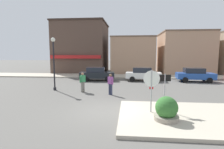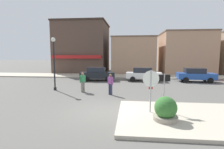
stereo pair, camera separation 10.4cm
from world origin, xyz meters
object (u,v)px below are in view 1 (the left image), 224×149
stop_sign (151,86)px  pedestrian_crossing_near (83,82)px  parked_car_second (143,74)px  parked_car_nearest (97,74)px  lamp_post (54,56)px  pedestrian_crossing_far (110,84)px  planter (166,111)px  one_way_sign (165,89)px  parked_car_third (195,75)px

stop_sign → pedestrian_crossing_near: (-4.89, 4.97, -0.65)m
parked_car_second → parked_car_nearest: bearing=-177.2°
lamp_post → pedestrian_crossing_near: 3.39m
pedestrian_crossing_far → parked_car_second: bearing=67.6°
planter → parked_car_second: (-0.04, 12.65, 0.25)m
one_way_sign → pedestrian_crossing_far: one_way_sign is taller
lamp_post → parked_car_nearest: lamp_post is taller
parked_car_third → pedestrian_crossing_far: bearing=-140.4°
parked_car_second → pedestrian_crossing_near: 8.55m
pedestrian_crossing_far → pedestrian_crossing_near: bearing=162.7°
one_way_sign → parked_car_nearest: size_ratio=0.50×
pedestrian_crossing_near → parked_car_second: bearing=50.8°
planter → stop_sign: bearing=117.5°
planter → lamp_post: size_ratio=0.27×
planter → parked_car_second: bearing=90.2°
stop_sign → parked_car_second: stop_sign is taller
one_way_sign → parked_car_third: (5.58, 11.27, -0.52)m
stop_sign → planter: stop_sign is taller
stop_sign → pedestrian_crossing_far: (-2.52, 4.23, -0.65)m
one_way_sign → parked_car_nearest: bearing=116.8°
lamp_post → parked_car_third: 15.19m
stop_sign → lamp_post: bearing=143.8°
stop_sign → pedestrian_crossing_far: bearing=120.8°
parked_car_nearest → pedestrian_crossing_far: 7.48m
planter → lamp_post: bearing=140.9°
lamp_post → parked_car_nearest: bearing=65.9°
one_way_sign → pedestrian_crossing_near: 7.33m
planter → parked_car_third: bearing=65.5°
one_way_sign → parked_car_second: bearing=91.0°
pedestrian_crossing_far → parked_car_third: bearing=39.6°
parked_car_nearest → parked_car_second: (5.40, 0.26, 0.00)m
pedestrian_crossing_far → one_way_sign: bearing=-51.0°
pedestrian_crossing_far → stop_sign: bearing=-59.2°
stop_sign → parked_car_second: 11.62m
lamp_post → pedestrian_crossing_near: lamp_post is taller
one_way_sign → parked_car_third: size_ratio=0.51×
one_way_sign → planter: one_way_sign is taller
stop_sign → parked_car_nearest: 12.36m
pedestrian_crossing_near → stop_sign: bearing=-45.5°
parked_car_third → pedestrian_crossing_near: 12.95m
stop_sign → one_way_sign: (0.70, 0.24, -0.19)m
planter → pedestrian_crossing_far: pedestrian_crossing_far is taller
stop_sign → one_way_sign: size_ratio=1.10×
stop_sign → pedestrian_crossing_near: size_ratio=1.43×
stop_sign → parked_car_third: stop_sign is taller
parked_car_nearest → pedestrian_crossing_near: 6.36m
stop_sign → one_way_sign: stop_sign is taller
lamp_post → pedestrian_crossing_far: bearing=-14.2°
lamp_post → parked_car_nearest: (2.61, 5.84, -2.15)m
lamp_post → parked_car_second: (8.01, 6.10, -2.15)m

